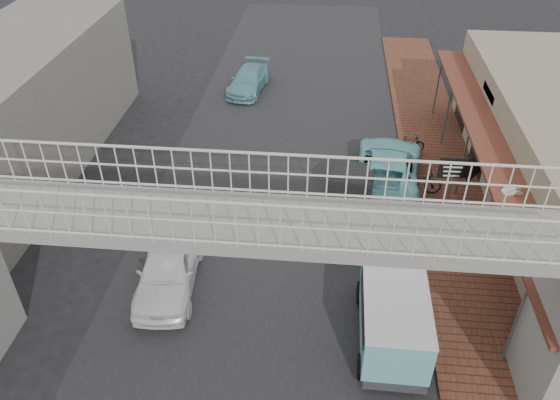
% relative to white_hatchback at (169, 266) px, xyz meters
% --- Properties ---
extents(ground, '(120.00, 120.00, 0.00)m').
position_rel_white_hatchback_xyz_m(ground, '(3.05, 0.92, -0.74)').
color(ground, black).
rests_on(ground, ground).
extents(road_strip, '(10.00, 60.00, 0.01)m').
position_rel_white_hatchback_xyz_m(road_strip, '(3.05, 0.92, -0.74)').
color(road_strip, black).
rests_on(road_strip, ground).
extents(sidewalk, '(3.00, 40.00, 0.10)m').
position_rel_white_hatchback_xyz_m(sidewalk, '(9.55, 3.92, -0.69)').
color(sidewalk, brown).
rests_on(sidewalk, ground).
extents(footbridge, '(16.40, 2.40, 6.34)m').
position_rel_white_hatchback_xyz_m(footbridge, '(3.05, -3.08, 2.43)').
color(footbridge, gray).
rests_on(footbridge, ground).
extents(building_far_left, '(5.00, 14.00, 5.00)m').
position_rel_white_hatchback_xyz_m(building_far_left, '(-7.95, 6.92, 1.76)').
color(building_far_left, gray).
rests_on(building_far_left, ground).
extents(white_hatchback, '(2.08, 4.48, 1.49)m').
position_rel_white_hatchback_xyz_m(white_hatchback, '(0.00, 0.00, 0.00)').
color(white_hatchback, white).
rests_on(white_hatchback, ground).
extents(dark_sedan, '(2.08, 4.64, 1.48)m').
position_rel_white_hatchback_xyz_m(dark_sedan, '(5.72, 4.19, -0.00)').
color(dark_sedan, black).
rests_on(dark_sedan, ground).
extents(angkot_curb, '(3.14, 5.71, 1.51)m').
position_rel_white_hatchback_xyz_m(angkot_curb, '(7.25, 6.48, 0.01)').
color(angkot_curb, '#78CDD1').
rests_on(angkot_curb, ground).
extents(angkot_far, '(2.14, 4.23, 1.18)m').
position_rel_white_hatchback_xyz_m(angkot_far, '(0.38, 14.98, -0.15)').
color(angkot_far, '#67A7B2').
rests_on(angkot_far, ground).
extents(angkot_van, '(1.87, 4.01, 1.95)m').
position_rel_white_hatchback_xyz_m(angkot_van, '(6.85, -1.68, 0.50)').
color(angkot_van, black).
rests_on(angkot_van, ground).
extents(motorcycle_near, '(1.98, 0.76, 1.03)m').
position_rel_white_hatchback_xyz_m(motorcycle_near, '(8.35, 5.85, -0.13)').
color(motorcycle_near, black).
rests_on(motorcycle_near, sidewalk).
extents(motorcycle_far, '(1.52, 0.81, 0.88)m').
position_rel_white_hatchback_xyz_m(motorcycle_far, '(8.35, 8.83, -0.20)').
color(motorcycle_far, black).
rests_on(motorcycle_far, sidewalk).
extents(street_clock, '(0.78, 0.69, 3.07)m').
position_rel_white_hatchback_xyz_m(street_clock, '(10.50, 1.92, 1.90)').
color(street_clock, '#59595B').
rests_on(street_clock, sidewalk).
extents(arrow_sign, '(1.57, 0.99, 2.70)m').
position_rel_white_hatchback_xyz_m(arrow_sign, '(9.89, 4.24, 1.53)').
color(arrow_sign, '#59595B').
rests_on(arrow_sign, sidewalk).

